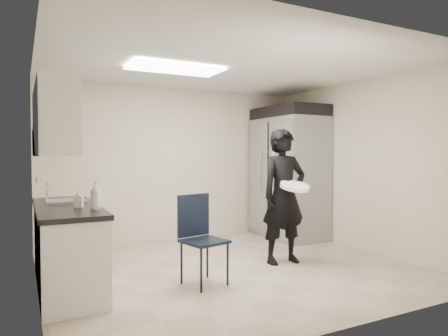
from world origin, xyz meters
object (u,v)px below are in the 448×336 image
lower_counter (67,248)px  man_tuxedo (284,196)px  commercial_fridge (289,178)px  folding_chair (204,241)px

lower_counter → man_tuxedo: 2.78m
commercial_fridge → man_tuxedo: bearing=-128.3°
folding_chair → commercial_fridge: bearing=22.0°
commercial_fridge → man_tuxedo: commercial_fridge is taller
commercial_fridge → man_tuxedo: (-1.06, -1.34, -0.14)m
lower_counter → commercial_fridge: 3.98m
man_tuxedo → folding_chair: bearing=-163.7°
lower_counter → man_tuxedo: size_ratio=1.05×
folding_chair → man_tuxedo: (1.33, 0.35, 0.41)m
man_tuxedo → commercial_fridge: bearing=53.3°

